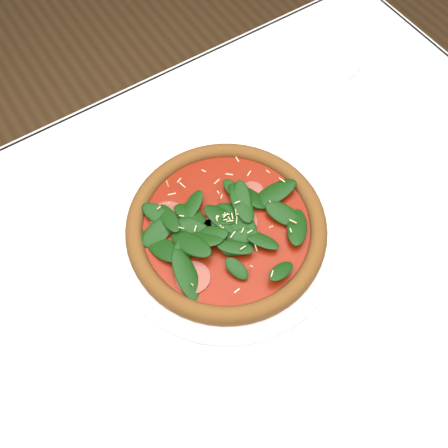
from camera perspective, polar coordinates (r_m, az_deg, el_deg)
ground at (r=1.44m, az=-0.14°, el=-17.69°), size 6.00×6.00×0.00m
dining_table at (r=0.81m, az=-0.24°, el=-9.41°), size 1.21×0.81×0.75m
plate at (r=0.74m, az=0.26°, el=-0.86°), size 0.34×0.34×0.01m
pizza at (r=0.73m, az=0.27°, el=-0.16°), size 0.37×0.37×0.04m
saucer_far at (r=0.99m, az=11.32°, el=18.46°), size 0.14×0.14×0.01m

